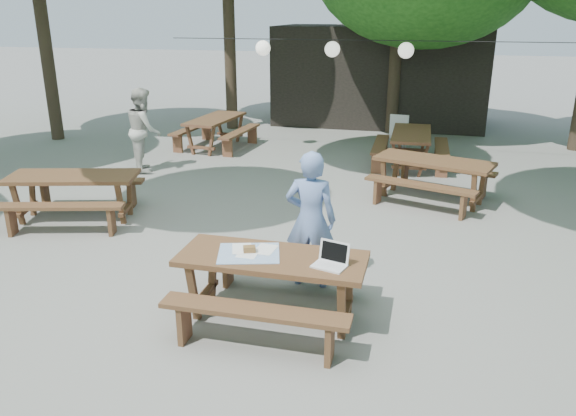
% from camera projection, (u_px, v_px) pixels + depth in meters
% --- Properties ---
extents(ground, '(80.00, 80.00, 0.00)m').
position_uv_depth(ground, '(267.00, 259.00, 7.66)').
color(ground, slate).
rests_on(ground, ground).
extents(pavilion, '(6.00, 3.00, 2.80)m').
position_uv_depth(pavilion, '(381.00, 75.00, 16.68)').
color(pavilion, black).
rests_on(pavilion, ground).
extents(main_picnic_table, '(2.00, 1.58, 0.75)m').
position_uv_depth(main_picnic_table, '(272.00, 287.00, 6.06)').
color(main_picnic_table, '#4E381B').
rests_on(main_picnic_table, ground).
extents(picnic_table_nw, '(2.24, 2.02, 0.75)m').
position_uv_depth(picnic_table_nw, '(75.00, 197.00, 8.99)').
color(picnic_table_nw, '#4E381B').
rests_on(picnic_table_nw, ground).
extents(picnic_table_ne, '(2.30, 2.09, 0.75)m').
position_uv_depth(picnic_table_ne, '(432.00, 179.00, 9.91)').
color(picnic_table_ne, '#4E381B').
rests_on(picnic_table_ne, ground).
extents(picnic_table_far_w, '(1.74, 2.06, 0.75)m').
position_uv_depth(picnic_table_far_w, '(216.00, 132.00, 13.76)').
color(picnic_table_far_w, '#4E381B').
rests_on(picnic_table_far_w, ground).
extents(picnic_table_far_e, '(1.61, 2.01, 0.75)m').
position_uv_depth(picnic_table_far_e, '(411.00, 149.00, 12.12)').
color(picnic_table_far_e, '#4E381B').
rests_on(picnic_table_far_e, ground).
extents(woman, '(0.63, 0.42, 1.69)m').
position_uv_depth(woman, '(311.00, 220.00, 6.71)').
color(woman, '#6C89C6').
rests_on(woman, ground).
extents(second_person, '(0.98, 1.05, 1.73)m').
position_uv_depth(second_person, '(144.00, 130.00, 11.68)').
color(second_person, beige).
rests_on(second_person, ground).
extents(plastic_chair, '(0.50, 0.50, 0.90)m').
position_uv_depth(plastic_chair, '(396.00, 143.00, 13.21)').
color(plastic_chair, silver).
rests_on(plastic_chair, ground).
extents(laptop, '(0.39, 0.34, 0.24)m').
position_uv_depth(laptop, '(332.00, 260.00, 5.71)').
color(laptop, white).
rests_on(laptop, main_picnic_table).
extents(tabletop_clutter, '(0.77, 0.70, 0.08)m').
position_uv_depth(tabletop_clutter, '(249.00, 252.00, 6.01)').
color(tabletop_clutter, '#3572B7').
rests_on(tabletop_clutter, main_picnic_table).
extents(paper_lanterns, '(9.00, 0.34, 0.38)m').
position_uv_depth(paper_lanterns, '(333.00, 49.00, 12.39)').
color(paper_lanterns, black).
rests_on(paper_lanterns, ground).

